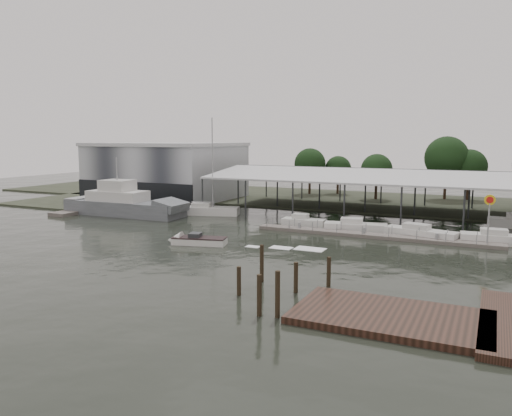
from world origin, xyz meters
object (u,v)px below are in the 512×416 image
at_px(grey_trawler, 125,205).
at_px(speedboat_underway, 195,241).
at_px(white_sailboat, 209,210).
at_px(shell_fuel_sign, 489,210).

height_order(grey_trawler, speedboat_underway, grey_trawler).
distance_m(grey_trawler, speedboat_underway, 24.29).
distance_m(white_sailboat, speedboat_underway, 20.83).
bearing_deg(white_sailboat, grey_trawler, -170.46).
relative_size(grey_trawler, white_sailboat, 1.34).
xyz_separation_m(grey_trawler, white_sailboat, (11.16, 5.66, -0.91)).
bearing_deg(grey_trawler, speedboat_underway, -33.95).
bearing_deg(shell_fuel_sign, grey_trawler, 179.06).
xyz_separation_m(shell_fuel_sign, grey_trawler, (-48.95, 0.80, -2.35)).
xyz_separation_m(white_sailboat, speedboat_underway, (9.36, -18.61, -0.28)).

